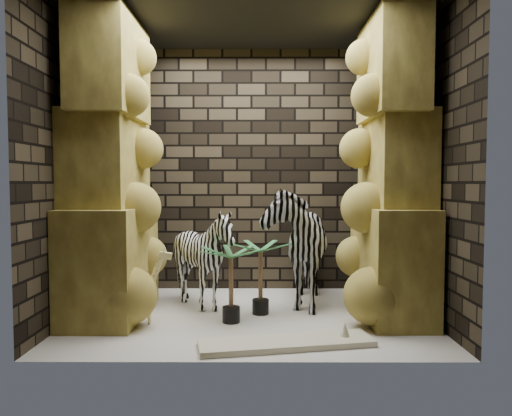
{
  "coord_description": "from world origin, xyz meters",
  "views": [
    {
      "loc": [
        0.08,
        -4.76,
        1.34
      ],
      "look_at": [
        0.06,
        0.15,
        1.08
      ],
      "focal_mm": 33.51,
      "sensor_mm": 36.0,
      "label": 1
    }
  ],
  "objects_px": {
    "giraffe_toy": "(139,285)",
    "palm_back": "(231,284)",
    "zebra_right": "(295,235)",
    "zebra_left": "(203,264)",
    "palm_front": "(261,277)",
    "surfboard": "(287,343)"
  },
  "relations": [
    {
      "from": "palm_front",
      "to": "surfboard",
      "type": "bearing_deg",
      "value": -77.79
    },
    {
      "from": "zebra_right",
      "to": "palm_front",
      "type": "xyz_separation_m",
      "value": [
        -0.39,
        -0.47,
        -0.39
      ]
    },
    {
      "from": "palm_front",
      "to": "palm_back",
      "type": "distance_m",
      "value": 0.41
    },
    {
      "from": "giraffe_toy",
      "to": "zebra_left",
      "type": "bearing_deg",
      "value": 38.35
    },
    {
      "from": "palm_back",
      "to": "giraffe_toy",
      "type": "bearing_deg",
      "value": -176.18
    },
    {
      "from": "zebra_right",
      "to": "palm_front",
      "type": "bearing_deg",
      "value": -125.02
    },
    {
      "from": "zebra_right",
      "to": "surfboard",
      "type": "relative_size",
      "value": 1.06
    },
    {
      "from": "giraffe_toy",
      "to": "palm_back",
      "type": "xyz_separation_m",
      "value": [
        0.87,
        0.06,
        -0.0
      ]
    },
    {
      "from": "zebra_left",
      "to": "palm_back",
      "type": "bearing_deg",
      "value": -48.91
    },
    {
      "from": "giraffe_toy",
      "to": "palm_front",
      "type": "bearing_deg",
      "value": 10.29
    },
    {
      "from": "zebra_right",
      "to": "zebra_left",
      "type": "distance_m",
      "value": 1.07
    },
    {
      "from": "zebra_left",
      "to": "palm_back",
      "type": "distance_m",
      "value": 0.6
    },
    {
      "from": "zebra_right",
      "to": "zebra_left",
      "type": "relative_size",
      "value": 1.43
    },
    {
      "from": "zebra_right",
      "to": "giraffe_toy",
      "type": "distance_m",
      "value": 1.8
    },
    {
      "from": "giraffe_toy",
      "to": "palm_back",
      "type": "height_order",
      "value": "giraffe_toy"
    },
    {
      "from": "zebra_left",
      "to": "zebra_right",
      "type": "bearing_deg",
      "value": 23.35
    },
    {
      "from": "palm_front",
      "to": "giraffe_toy",
      "type": "bearing_deg",
      "value": -162.97
    },
    {
      "from": "giraffe_toy",
      "to": "surfboard",
      "type": "height_order",
      "value": "giraffe_toy"
    },
    {
      "from": "zebra_right",
      "to": "palm_back",
      "type": "bearing_deg",
      "value": -126.64
    },
    {
      "from": "giraffe_toy",
      "to": "palm_back",
      "type": "bearing_deg",
      "value": -2.92
    },
    {
      "from": "zebra_left",
      "to": "palm_front",
      "type": "bearing_deg",
      "value": -10.04
    },
    {
      "from": "palm_back",
      "to": "palm_front",
      "type": "bearing_deg",
      "value": 46.12
    }
  ]
}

